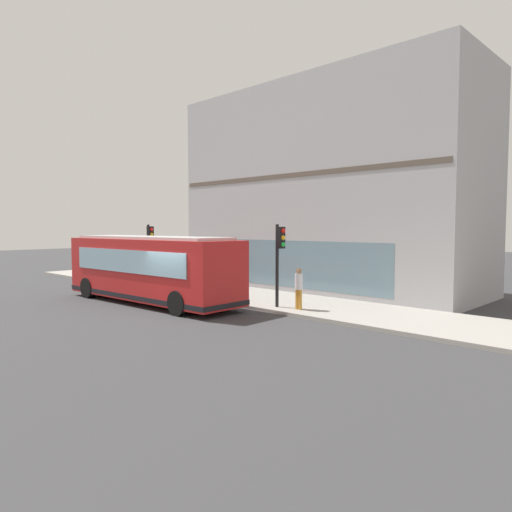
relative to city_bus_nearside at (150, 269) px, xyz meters
The scene contains 12 objects.
ground 3.41m from the city_bus_nearside, 103.05° to the right, with size 120.00×120.00×0.00m, color #38383A.
sidewalk_curb 5.31m from the city_bus_nearside, 35.36° to the right, with size 4.49×40.00×0.15m, color #9E9991.
building_corner 10.82m from the city_bus_nearside, 17.08° to the right, with size 6.46×16.68×11.11m.
city_bus_nearside is the anchor object (origin of this frame).
traffic_light_near_corner 6.25m from the city_bus_nearside, 65.06° to the right, with size 0.32×0.49×3.46m.
traffic_light_down_block 4.82m from the city_bus_nearside, 56.92° to the left, with size 0.32×0.49×3.48m.
fire_hydrant 4.02m from the city_bus_nearside, 19.48° to the right, with size 0.35×0.35×0.74m.
pedestrian_near_hydrant 7.08m from the city_bus_nearside, 67.16° to the right, with size 0.32×0.32×1.69m.
pedestrian_by_light_pole 3.40m from the city_bus_nearside, ahead, with size 0.32×0.32×1.70m.
pedestrian_walking_along_curb 5.68m from the city_bus_nearside, ahead, with size 0.32×0.32×1.72m.
pedestrian_near_building_entrance 2.79m from the city_bus_nearside, 15.94° to the right, with size 0.32×0.32×1.67m.
newspaper_vending_box 6.56m from the city_bus_nearside, 37.89° to the left, with size 0.44×0.42×0.90m.
Camera 1 is at (-11.21, -15.26, 3.49)m, focal length 32.55 mm.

